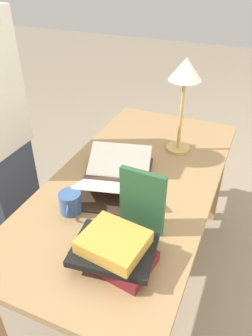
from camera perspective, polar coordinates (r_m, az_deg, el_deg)
name	(u,v)px	position (r m, az deg, el deg)	size (l,w,h in m)	color
ground_plane	(133,277)	(2.11, 1.16, -18.40)	(12.00, 12.00, 0.00)	gray
reading_desk	(134,194)	(1.64, 1.41, -4.52)	(1.55, 0.76, 0.74)	#937047
open_book	(116,177)	(1.55, -1.83, -1.59)	(0.53, 0.42, 0.10)	#38281E
book_stack_tall	(114,249)	(1.18, -2.13, -13.99)	(0.25, 0.31, 0.12)	maroon
book_standing_upright	(142,202)	(1.24, 2.83, -5.87)	(0.03, 0.18, 0.27)	#234C2D
reading_lamp	(185,78)	(1.68, 10.24, 15.12)	(0.16, 0.16, 0.50)	tan
coffee_mug	(70,203)	(1.40, -9.67, -5.97)	(0.12, 0.09, 0.09)	#335184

